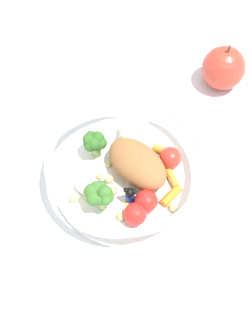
% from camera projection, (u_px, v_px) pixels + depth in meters
% --- Properties ---
extents(ground_plane, '(2.40, 2.40, 0.00)m').
position_uv_depth(ground_plane, '(131.00, 187.00, 0.58)').
color(ground_plane, white).
extents(food_container, '(0.21, 0.21, 0.06)m').
position_uv_depth(food_container, '(128.00, 166.00, 0.56)').
color(food_container, white).
rests_on(food_container, ground_plane).
extents(loose_apple, '(0.07, 0.07, 0.08)m').
position_uv_depth(loose_apple, '(223.00, 68.00, 0.64)').
color(loose_apple, '#BC3828').
rests_on(loose_apple, ground_plane).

